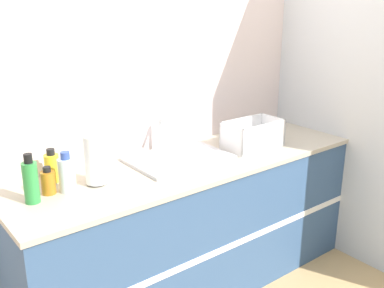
% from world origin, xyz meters
% --- Properties ---
extents(wall_back, '(4.68, 0.06, 2.60)m').
position_xyz_m(wall_back, '(0.00, 0.69, 1.30)').
color(wall_back, silver).
rests_on(wall_back, ground_plane).
extents(wall_right, '(0.06, 2.66, 2.60)m').
position_xyz_m(wall_right, '(1.17, 0.33, 1.30)').
color(wall_right, silver).
rests_on(wall_right, ground_plane).
extents(counter_cabinet, '(2.31, 0.68, 0.89)m').
position_xyz_m(counter_cabinet, '(0.00, 0.33, 0.44)').
color(counter_cabinet, '#33517A').
rests_on(counter_cabinet, ground_plane).
extents(sink, '(0.60, 0.43, 0.23)m').
position_xyz_m(sink, '(-0.05, 0.40, 0.90)').
color(sink, silver).
rests_on(sink, counter_cabinet).
extents(paper_towel_roll, '(0.12, 0.12, 0.27)m').
position_xyz_m(paper_towel_roll, '(-0.62, 0.35, 1.02)').
color(paper_towel_roll, '#4C4C51').
rests_on(paper_towel_roll, counter_cabinet).
extents(dish_rack, '(0.39, 0.22, 0.18)m').
position_xyz_m(dish_rack, '(0.48, 0.28, 0.96)').
color(dish_rack, white).
rests_on(dish_rack, counter_cabinet).
extents(bottle_clear, '(0.09, 0.09, 0.21)m').
position_xyz_m(bottle_clear, '(-0.78, 0.37, 0.98)').
color(bottle_clear, silver).
rests_on(bottle_clear, counter_cabinet).
extents(bottle_green, '(0.07, 0.07, 0.25)m').
position_xyz_m(bottle_green, '(-0.97, 0.34, 1.00)').
color(bottle_green, '#2D8C3D').
rests_on(bottle_green, counter_cabinet).
extents(bottle_amber, '(0.07, 0.07, 0.15)m').
position_xyz_m(bottle_amber, '(-0.87, 0.39, 0.95)').
color(bottle_amber, '#B26B19').
rests_on(bottle_amber, counter_cabinet).
extents(bottle_yellow, '(0.08, 0.08, 0.19)m').
position_xyz_m(bottle_yellow, '(-0.80, 0.54, 0.97)').
color(bottle_yellow, yellow).
rests_on(bottle_yellow, counter_cabinet).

